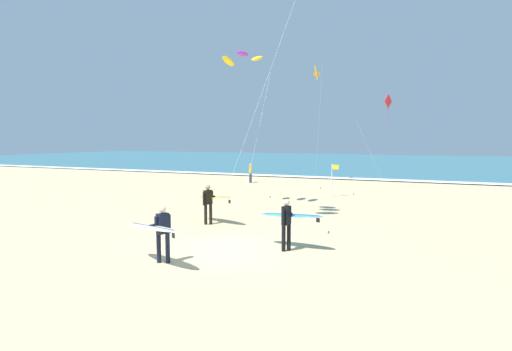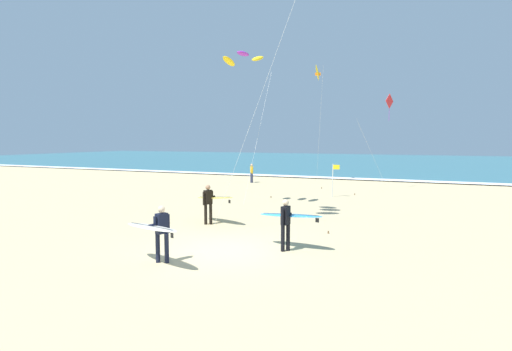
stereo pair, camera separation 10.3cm
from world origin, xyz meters
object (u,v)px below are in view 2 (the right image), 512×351
at_px(bystander_yellow_top, 252,173).
at_px(surfer_trailing, 211,200).
at_px(surfer_third, 288,218).
at_px(kite_delta_golden_far, 318,73).
at_px(lifeguard_flag, 334,177).
at_px(kite_arc_violet_mid, 243,58).
at_px(surfer_lead, 157,229).
at_px(kite_diamond_scarlet_near, 388,105).

bearing_deg(bystander_yellow_top, surfer_trailing, -71.90).
relative_size(surfer_third, kite_delta_golden_far, 0.24).
distance_m(surfer_third, lifeguard_flag, 12.74).
height_order(kite_arc_violet_mid, lifeguard_flag, kite_arc_violet_mid).
bearing_deg(surfer_third, surfer_lead, -135.25).
height_order(surfer_trailing, surfer_third, same).
bearing_deg(bystander_yellow_top, surfer_lead, -73.01).
bearing_deg(surfer_lead, kite_delta_golden_far, 93.98).
relative_size(surfer_lead, surfer_third, 1.06).
bearing_deg(lifeguard_flag, surfer_lead, -96.04).
relative_size(kite_arc_violet_mid, kite_delta_golden_far, 0.84).
height_order(surfer_trailing, kite_delta_golden_far, kite_delta_golden_far).
height_order(kite_diamond_scarlet_near, kite_delta_golden_far, kite_delta_golden_far).
bearing_deg(kite_diamond_scarlet_near, kite_delta_golden_far, 152.44).
distance_m(surfer_trailing, kite_diamond_scarlet_near, 17.05).
relative_size(surfer_lead, kite_arc_violet_mid, 0.30).
relative_size(surfer_trailing, kite_arc_violet_mid, 0.29).
bearing_deg(kite_diamond_scarlet_near, lifeguard_flag, -116.81).
relative_size(kite_delta_golden_far, lifeguard_flag, 4.67).
bearing_deg(lifeguard_flag, kite_diamond_scarlet_near, 63.19).
distance_m(surfer_lead, lifeguard_flag, 15.73).
bearing_deg(surfer_trailing, lifeguard_flag, 73.30).
distance_m(surfer_lead, bystander_yellow_top, 22.27).
relative_size(surfer_third, lifeguard_flag, 1.10).
bearing_deg(surfer_third, lifeguard_flag, 96.06).
bearing_deg(surfer_trailing, bystander_yellow_top, 108.10).
bearing_deg(kite_delta_golden_far, bystander_yellow_top, -151.09).
xyz_separation_m(kite_arc_violet_mid, bystander_yellow_top, (-4.51, 11.14, -7.06)).
bearing_deg(surfer_third, kite_diamond_scarlet_near, 85.86).
xyz_separation_m(surfer_trailing, kite_delta_golden_far, (-0.30, 18.41, 8.07)).
relative_size(surfer_third, kite_arc_violet_mid, 0.28).
bearing_deg(bystander_yellow_top, kite_arc_violet_mid, -67.98).
distance_m(surfer_trailing, lifeguard_flag, 10.52).
relative_size(surfer_lead, kite_diamond_scarlet_near, 0.36).
distance_m(bystander_yellow_top, lifeguard_flag, 9.95).
bearing_deg(kite_diamond_scarlet_near, surfer_trailing, -110.31).
height_order(surfer_trailing, bystander_yellow_top, surfer_trailing).
distance_m(surfer_third, kite_diamond_scarlet_near, 18.62).
height_order(kite_arc_violet_mid, bystander_yellow_top, kite_arc_violet_mid).
bearing_deg(lifeguard_flag, kite_arc_violet_mid, -123.72).
relative_size(surfer_lead, lifeguard_flag, 1.17).
height_order(kite_arc_violet_mid, kite_delta_golden_far, kite_delta_golden_far).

